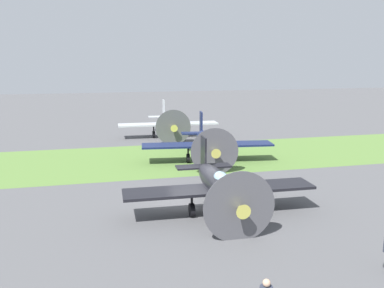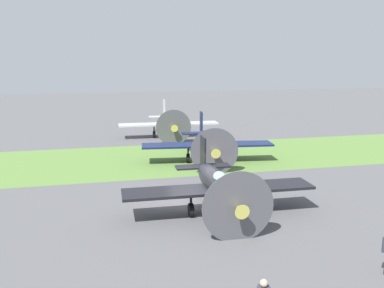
% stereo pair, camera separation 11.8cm
% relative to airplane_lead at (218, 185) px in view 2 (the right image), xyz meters
% --- Properties ---
extents(ground_plane, '(160.00, 160.00, 0.00)m').
position_rel_airplane_lead_xyz_m(ground_plane, '(0.93, -1.78, -1.48)').
color(ground_plane, '#515154').
extents(grass_verge, '(120.00, 11.00, 0.01)m').
position_rel_airplane_lead_xyz_m(grass_verge, '(0.93, -12.24, -1.48)').
color(grass_verge, '#567A38').
rests_on(grass_verge, ground).
extents(airplane_lead, '(9.89, 7.86, 3.54)m').
position_rel_airplane_lead_xyz_m(airplane_lead, '(0.00, 0.00, 0.00)').
color(airplane_lead, black).
rests_on(airplane_lead, ground).
extents(airplane_wingman, '(10.26, 8.14, 3.64)m').
position_rel_airplane_lead_xyz_m(airplane_wingman, '(-2.33, -10.64, 0.04)').
color(airplane_wingman, '#141E47').
rests_on(airplane_wingman, ground).
extents(airplane_trail, '(10.20, 8.09, 3.65)m').
position_rel_airplane_lead_xyz_m(airplane_trail, '(-1.18, -21.53, 0.04)').
color(airplane_trail, '#B2B7BC').
rests_on(airplane_trail, ground).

